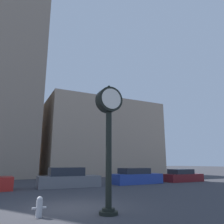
% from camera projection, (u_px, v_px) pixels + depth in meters
% --- Properties ---
extents(ground_plane, '(200.00, 200.00, 0.00)m').
position_uv_depth(ground_plane, '(69.00, 208.00, 9.02)').
color(ground_plane, '#38383D').
extents(building_storefront_row, '(17.69, 12.00, 11.32)m').
position_uv_depth(building_storefront_row, '(99.00, 139.00, 36.19)').
color(building_storefront_row, tan).
rests_on(building_storefront_row, ground_plane).
extents(street_clock, '(1.02, 0.69, 4.94)m').
position_uv_depth(street_clock, '(109.00, 124.00, 8.63)').
color(street_clock, black).
rests_on(street_clock, ground_plane).
extents(car_grey, '(4.80, 2.15, 1.48)m').
position_uv_depth(car_grey, '(68.00, 179.00, 17.04)').
color(car_grey, slate).
rests_on(car_grey, ground_plane).
extents(car_blue, '(4.67, 2.11, 1.37)m').
position_uv_depth(car_blue, '(136.00, 177.00, 19.74)').
color(car_blue, '#28429E').
rests_on(car_blue, ground_plane).
extents(car_maroon, '(4.02, 1.80, 1.21)m').
position_uv_depth(car_maroon, '(182.00, 176.00, 22.01)').
color(car_maroon, maroon).
rests_on(car_maroon, ground_plane).
extents(fire_hydrant_near, '(0.48, 0.21, 0.68)m').
position_uv_depth(fire_hydrant_near, '(39.00, 207.00, 7.56)').
color(fire_hydrant_near, '#B7B7BC').
rests_on(fire_hydrant_near, ground_plane).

